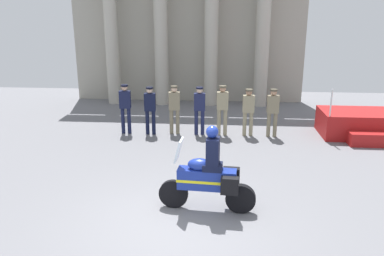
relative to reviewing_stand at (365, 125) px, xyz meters
name	(u,v)px	position (x,y,z in m)	size (l,w,h in m)	color
ground_plane	(178,223)	(-5.70, -6.29, -0.41)	(28.00, 28.00, 0.00)	slate
colonnade_backdrop	(187,26)	(-6.54, 4.91, 3.08)	(10.73, 1.46, 6.35)	#A49F91
reviewing_stand	(365,125)	(0.00, 0.00, 0.00)	(2.92, 2.18, 1.75)	#A51919
officer_in_row_0	(125,105)	(-8.22, -0.32, 0.61)	(0.40, 0.25, 1.73)	#141938
officer_in_row_1	(150,107)	(-7.34, -0.36, 0.57)	(0.40, 0.25, 1.67)	black
officer_in_row_2	(174,106)	(-6.52, -0.22, 0.59)	(0.40, 0.25, 1.69)	#7A7056
officer_in_row_3	(199,107)	(-5.65, -0.26, 0.58)	(0.40, 0.25, 1.67)	#191E42
officer_in_row_4	(222,106)	(-4.87, -0.27, 0.62)	(0.40, 0.25, 1.73)	gray
officer_in_row_5	(248,109)	(-3.98, -0.25, 0.55)	(0.40, 0.25, 1.63)	gray
officer_in_row_6	(273,109)	(-3.17, -0.31, 0.56)	(0.40, 0.25, 1.65)	#7A7056
motorcycle_with_rider	(210,176)	(-5.09, -5.68, 0.38)	(2.09, 0.73, 1.90)	black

